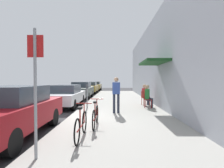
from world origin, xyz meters
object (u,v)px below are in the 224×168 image
object	(u,v)px
parked_car_2	(81,90)
street_sign	(35,83)
cafe_chair_0	(147,99)
parked_car_0	(11,111)
cafe_chair_1	(144,97)
pedestrian_standing	(116,92)
parking_meter	(87,94)
parked_car_1	(66,95)
seated_patron_0	(148,95)
parked_car_4	(95,86)
bicycle_0	(81,125)
bicycle_1	(96,116)
parked_car_3	(90,87)
seated_patron_1	(145,94)

from	to	relation	value
parked_car_2	street_sign	world-z (taller)	street_sign
cafe_chair_0	parked_car_0	bearing A→B (deg)	-134.55
cafe_chair_1	pedestrian_standing	size ratio (longest dim) A/B	0.51
parking_meter	cafe_chair_0	xyz separation A→B (m)	(3.38, 0.32, -0.26)
parked_car_1	cafe_chair_1	distance (m)	4.92
parked_car_1	cafe_chair_0	distance (m)	5.02
street_sign	seated_patron_0	world-z (taller)	street_sign
parked_car_4	bicycle_0	xyz separation A→B (m)	(2.17, -23.69, -0.25)
parked_car_2	bicycle_1	size ratio (longest dim) A/B	2.57
parked_car_0	cafe_chair_1	bearing A→B (deg)	50.40
parked_car_3	bicycle_1	xyz separation A→B (m)	(2.43, -16.50, -0.26)
seated_patron_1	parked_car_1	bearing A→B (deg)	179.79
bicycle_0	seated_patron_1	bearing A→B (deg)	66.47
parked_car_2	pedestrian_standing	xyz separation A→B (m)	(3.15, -8.16, 0.36)
parked_car_2	parking_meter	xyz separation A→B (m)	(1.55, -6.74, 0.12)
parked_car_1	parked_car_3	size ratio (longest dim) A/B	1.00
parked_car_4	bicycle_0	size ratio (longest dim) A/B	2.57
parking_meter	parked_car_0	bearing A→B (deg)	-108.33
parked_car_4	cafe_chair_0	distance (m)	18.85
parked_car_4	bicycle_1	xyz separation A→B (m)	(2.43, -22.47, -0.25)
parked_car_0	parked_car_2	xyz separation A→B (m)	(0.00, 11.42, -0.01)
bicycle_1	cafe_chair_0	size ratio (longest dim) A/B	1.97
bicycle_1	pedestrian_standing	bearing A→B (deg)	74.18
parking_meter	street_sign	xyz separation A→B (m)	(-0.05, -6.44, 0.75)
parked_car_3	cafe_chair_0	distance (m)	13.18
parked_car_1	parked_car_4	world-z (taller)	parked_car_4
parked_car_4	street_sign	bearing A→B (deg)	-86.56
parked_car_1	pedestrian_standing	world-z (taller)	pedestrian_standing
bicycle_0	seated_patron_1	xyz separation A→B (m)	(2.81, 6.45, 0.34)
parked_car_1	parked_car_3	xyz separation A→B (m)	(0.00, 11.25, 0.03)
cafe_chair_0	pedestrian_standing	bearing A→B (deg)	-135.63
parking_meter	bicycle_1	xyz separation A→B (m)	(0.88, -3.95, -0.41)
parked_car_3	pedestrian_standing	xyz separation A→B (m)	(3.15, -13.97, 0.38)
bicycle_1	cafe_chair_0	distance (m)	4.95
parking_meter	bicycle_0	xyz separation A→B (m)	(0.62, -5.17, -0.41)
bicycle_1	cafe_chair_1	size ratio (longest dim) A/B	1.97
street_sign	bicycle_0	size ratio (longest dim) A/B	1.52
cafe_chair_0	cafe_chair_1	xyz separation A→B (m)	(-0.00, 0.95, 0.00)
parked_car_0	cafe_chair_1	xyz separation A→B (m)	(4.92, 5.95, -0.15)
parked_car_1	parking_meter	world-z (taller)	parking_meter
cafe_chair_1	parked_car_4	bearing A→B (deg)	105.93
parked_car_3	bicycle_0	size ratio (longest dim) A/B	2.57
street_sign	seated_patron_1	size ratio (longest dim) A/B	2.02
parked_car_1	parked_car_3	world-z (taller)	parked_car_3
parked_car_4	seated_patron_1	bearing A→B (deg)	-73.88
cafe_chair_0	pedestrian_standing	distance (m)	2.54
parked_car_4	seated_patron_0	world-z (taller)	seated_patron_0
parked_car_0	bicycle_0	size ratio (longest dim) A/B	2.57
parking_meter	pedestrian_standing	distance (m)	2.15
cafe_chair_1	seated_patron_1	size ratio (longest dim) A/B	0.67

